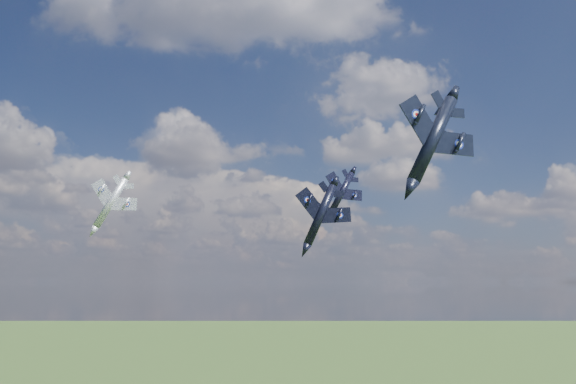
# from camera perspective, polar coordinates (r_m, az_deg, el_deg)

# --- Properties ---
(jet_lead_navy) EXTENTS (13.17, 16.29, 7.09)m
(jet_lead_navy) POSITION_cam_1_polar(r_m,az_deg,el_deg) (91.55, 3.33, -2.31)
(jet_lead_navy) COLOR black
(jet_right_navy) EXTENTS (15.74, 18.10, 7.96)m
(jet_right_navy) POSITION_cam_1_polar(r_m,az_deg,el_deg) (63.40, 14.48, 5.19)
(jet_right_navy) COLOR black
(jet_high_navy) EXTENTS (13.48, 15.41, 6.89)m
(jet_high_navy) POSITION_cam_1_polar(r_m,az_deg,el_deg) (109.14, 5.46, -0.09)
(jet_high_navy) COLOR black
(jet_left_silver) EXTENTS (10.57, 14.06, 7.18)m
(jet_left_silver) POSITION_cam_1_polar(r_m,az_deg,el_deg) (104.36, -17.56, -1.03)
(jet_left_silver) COLOR #9A9BA3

